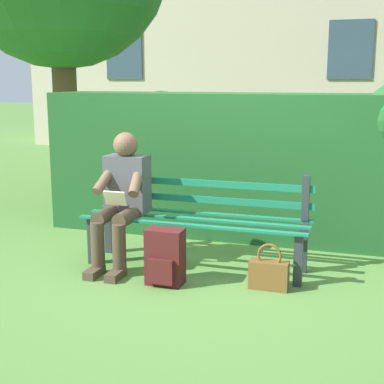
% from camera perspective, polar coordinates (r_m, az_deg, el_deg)
% --- Properties ---
extents(ground, '(60.00, 60.00, 0.00)m').
position_cam_1_polar(ground, '(4.96, 0.35, -7.77)').
color(ground, '#517F38').
extents(park_bench, '(2.00, 0.50, 0.84)m').
position_cam_1_polar(park_bench, '(4.90, 0.60, -2.78)').
color(park_bench, '#2D3338').
rests_on(park_bench, ground).
extents(person_seated, '(0.44, 0.73, 1.18)m').
position_cam_1_polar(person_seated, '(4.93, -7.22, -0.40)').
color(person_seated, '#4C4C51').
rests_on(person_seated, ground).
extents(hedge_backdrop, '(4.53, 0.88, 1.63)m').
position_cam_1_polar(hedge_backdrop, '(5.84, 7.31, 3.18)').
color(hedge_backdrop, '#1E5123').
rests_on(hedge_backdrop, ground).
extents(backpack, '(0.30, 0.26, 0.46)m').
position_cam_1_polar(backpack, '(4.52, -2.80, -6.75)').
color(backpack, '#4C1919').
rests_on(backpack, ground).
extents(handbag, '(0.31, 0.13, 0.37)m').
position_cam_1_polar(handbag, '(4.49, 7.92, -8.32)').
color(handbag, brown).
rests_on(handbag, ground).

